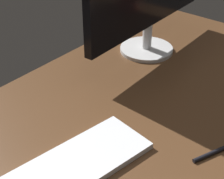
# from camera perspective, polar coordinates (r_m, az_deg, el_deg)

# --- Properties ---
(desk) EXTENTS (1.40, 0.84, 0.02)m
(desk) POSITION_cam_1_polar(r_m,az_deg,el_deg) (1.00, 5.70, -4.42)
(desk) COLOR #4C301C
(desk) RESTS_ON ground
(keyboard) EXTENTS (0.40, 0.20, 0.02)m
(keyboard) POSITION_cam_1_polar(r_m,az_deg,el_deg) (0.84, -6.61, -12.01)
(keyboard) COLOR silver
(keyboard) RESTS_ON desk
(pen) EXTENTS (0.13, 0.06, 0.01)m
(pen) POSITION_cam_1_polar(r_m,az_deg,el_deg) (0.91, 15.72, -9.11)
(pen) COLOR black
(pen) RESTS_ON desk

